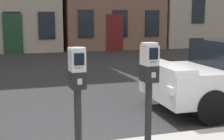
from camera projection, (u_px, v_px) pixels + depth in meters
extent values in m
cylinder|color=black|center=(78.00, 123.00, 3.86)|extent=(0.09, 0.09, 0.89)
cube|color=black|center=(77.00, 80.00, 3.77)|extent=(0.18, 0.25, 0.21)
cube|color=#A5A8AD|center=(80.00, 82.00, 3.65)|extent=(0.06, 0.01, 0.07)
cube|color=#B7BABF|center=(77.00, 61.00, 3.73)|extent=(0.18, 0.23, 0.25)
cube|color=black|center=(79.00, 59.00, 3.62)|extent=(0.12, 0.01, 0.14)
cylinder|color=blue|center=(76.00, 68.00, 3.62)|extent=(0.02, 0.01, 0.02)
cylinder|color=red|center=(79.00, 68.00, 3.63)|extent=(0.02, 0.01, 0.02)
cylinder|color=green|center=(82.00, 68.00, 3.64)|extent=(0.02, 0.01, 0.02)
cylinder|color=#B7BABF|center=(77.00, 49.00, 3.71)|extent=(0.22, 0.22, 0.03)
cylinder|color=black|center=(148.00, 116.00, 4.13)|extent=(0.09, 0.09, 0.91)
cube|color=black|center=(149.00, 73.00, 4.04)|extent=(0.18, 0.25, 0.21)
cube|color=#A5A8AD|center=(154.00, 75.00, 3.93)|extent=(0.06, 0.01, 0.07)
cube|color=#B7BABF|center=(149.00, 55.00, 4.01)|extent=(0.18, 0.23, 0.26)
cube|color=black|center=(154.00, 54.00, 3.89)|extent=(0.12, 0.01, 0.14)
cylinder|color=blue|center=(151.00, 62.00, 3.89)|extent=(0.02, 0.01, 0.02)
cylinder|color=red|center=(154.00, 62.00, 3.91)|extent=(0.02, 0.01, 0.02)
cylinder|color=green|center=(156.00, 62.00, 3.92)|extent=(0.02, 0.01, 0.02)
cylinder|color=#B7BABF|center=(150.00, 44.00, 3.98)|extent=(0.22, 0.22, 0.03)
cube|color=silver|center=(166.00, 66.00, 6.09)|extent=(0.51, 1.70, 0.10)
cube|color=white|center=(170.00, 91.00, 5.44)|extent=(0.05, 0.20, 0.14)
cube|color=white|center=(142.00, 77.00, 6.73)|extent=(0.05, 0.20, 0.14)
cylinder|color=black|center=(211.00, 107.00, 5.54)|extent=(0.65, 0.25, 0.64)
cylinder|color=black|center=(170.00, 87.00, 7.10)|extent=(0.65, 0.25, 0.64)
cube|color=black|center=(12.00, 26.00, 16.52)|extent=(0.90, 0.06, 1.48)
cube|color=black|center=(47.00, 26.00, 17.05)|extent=(0.90, 0.06, 1.48)
cube|color=#193823|center=(13.00, 34.00, 16.59)|extent=(1.00, 0.07, 2.10)
cube|color=black|center=(86.00, 24.00, 17.68)|extent=(0.90, 0.06, 1.56)
cube|color=black|center=(120.00, 24.00, 18.28)|extent=(0.90, 0.06, 1.56)
cube|color=black|center=(152.00, 23.00, 18.89)|extent=(0.90, 0.06, 1.56)
cube|color=#591414|center=(115.00, 33.00, 18.27)|extent=(1.00, 0.07, 2.10)
cube|color=black|center=(199.00, 10.00, 19.69)|extent=(0.90, 0.06, 1.60)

